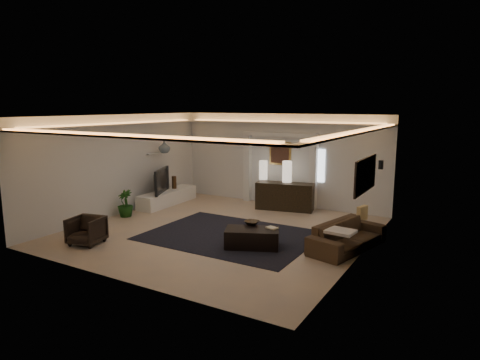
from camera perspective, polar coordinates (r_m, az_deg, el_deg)
The scene contains 33 objects.
floor at distance 10.79m, azimuth -2.55°, elevation -6.94°, with size 7.00×7.00×0.00m, color tan.
ceiling at distance 10.32m, azimuth -2.67°, elevation 8.64°, with size 7.00×7.00×0.00m, color white.
wall_back at distance 13.50m, azimuth 5.50°, elevation 2.77°, with size 7.00×7.00×0.00m, color silver.
wall_front at distance 7.81m, azimuth -16.72°, elevation -2.98°, with size 7.00×7.00×0.00m, color silver.
wall_left at distance 12.69m, azimuth -16.00°, elevation 1.96°, with size 7.00×7.00×0.00m, color silver.
wall_right at distance 9.07m, azimuth 16.29°, elevation -1.18°, with size 7.00×7.00×0.00m, color silver.
cove_soffit at distance 10.33m, azimuth -2.66°, elevation 7.09°, with size 7.00×7.00×0.04m, color silver.
daylight_slit at distance 12.99m, azimuth 10.87°, elevation 1.91°, with size 0.25×0.03×1.00m, color white.
area_rug at distance 10.42m, azimuth -1.28°, elevation -7.52°, with size 4.00×3.00×0.01m, color black.
pilaster_left at distance 13.98m, azimuth 1.03°, elevation 1.62°, with size 0.22×0.20×2.20m, color silver.
pilaster_right at distance 13.02m, azimuth 9.88°, elevation 0.84°, with size 0.22×0.20×2.20m, color silver.
alcove_header at distance 13.33m, azimuth 5.38°, elevation 6.14°, with size 2.52×0.20×0.12m, color silver.
painting_frame at distance 13.45m, azimuth 5.46°, elevation 3.61°, with size 0.74×0.04×0.74m, color tan.
painting_canvas at distance 13.43m, azimuth 5.42°, elevation 3.60°, with size 0.62×0.02×0.62m, color #4C2D1E.
art_panel_frame at distance 9.32m, azimuth 16.64°, elevation 0.66°, with size 0.04×1.64×0.74m, color black.
art_panel_gold at distance 9.33m, azimuth 16.49°, elevation 0.68°, with size 0.02×1.50×0.62m, color tan.
wall_sconce at distance 11.18m, azimuth 18.54°, elevation 1.97°, with size 0.12×0.12×0.22m, color black.
wall_niche at distance 13.62m, azimuth -11.62°, elevation 3.53°, with size 0.10×0.55×0.04m, color silver.
console at distance 12.93m, azimuth 6.07°, elevation -2.29°, with size 1.73×0.54×0.87m, color black.
lamp_left at distance 13.38m, azimuth 3.17°, elevation 1.18°, with size 0.27×0.27×0.59m, color beige.
lamp_right at distance 12.97m, azimuth 6.39°, elevation 0.86°, with size 0.29×0.29×0.65m, color #F7E4C9.
media_ledge at distance 13.79m, azimuth -9.79°, elevation -2.34°, with size 0.60×2.39×0.45m, color white.
tv at distance 13.41m, azimuth -11.09°, elevation -0.08°, with size 0.18×1.34×0.77m, color black.
figurine at distance 14.04m, azimuth -8.91°, elevation -0.36°, with size 0.15×0.15×0.41m, color #442B18.
ginger_jar at distance 13.54m, azimuth -10.22°, elevation 4.43°, with size 0.36×0.36×0.38m, color #414C5A.
plant at distance 12.50m, azimuth -15.28°, elevation -3.08°, with size 0.43×0.43×0.77m, color #174011.
sofa at distance 9.70m, azimuth 14.35°, elevation -7.34°, with size 0.82×2.10×0.61m, color #4A2A21.
throw_blanket at distance 9.14m, azimuth 13.48°, elevation -6.79°, with size 0.57×0.47×0.06m, color beige.
throw_pillow at distance 10.77m, azimuth 16.22°, elevation -4.34°, with size 0.11×0.36×0.36m, color tan.
coffee_table at distance 9.56m, azimuth 1.65°, elevation -7.91°, with size 1.19×0.65×0.44m, color black.
bowl at distance 9.85m, azimuth 1.60°, elevation -5.87°, with size 0.34×0.34×0.08m, color #33281A.
magazine at distance 9.55m, azimuth 4.34°, elevation -6.57°, with size 0.24×0.17×0.03m, color beige.
armchair at distance 10.35m, azimuth -20.09°, elevation -6.45°, with size 0.69×0.71×0.65m, color black.
Camera 1 is at (5.62, -8.65, 3.16)m, focal length 31.51 mm.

